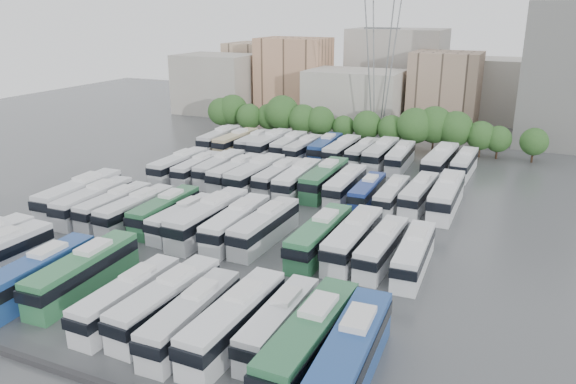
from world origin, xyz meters
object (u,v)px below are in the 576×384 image
at_px(bus_r1_s6, 208,218).
at_px(bus_r2_s1, 179,165).
at_px(bus_r2_s3, 220,168).
at_px(bus_r2_s7, 298,180).
at_px(bus_r3_s13, 464,164).
at_px(bus_r2_s13, 446,195).
at_px(bus_r3_s9, 381,154).
at_px(bus_r1_s0, 80,195).
at_px(bus_r3_s2, 255,143).
at_px(bus_r1_s13, 414,254).
at_px(bus_r2_s4, 236,172).
at_px(bus_r0_s9, 192,316).
at_px(bus_r2_s9, 345,185).
at_px(bus_r1_s2, 114,205).
at_px(bus_r3_s12, 440,162).
at_px(bus_r3_s3, 270,144).
at_px(bus_r0_s13, 351,354).
at_px(bus_r2_s2, 198,168).
at_px(bus_r2_s11, 392,195).
at_px(bus_r2_s12, 419,194).
at_px(bus_r2_s6, 278,177).
at_px(bus_r0_s5, 84,272).
at_px(bus_r1_s10, 320,236).
at_px(bus_r1_s1, 94,201).
at_px(bus_r1_s5, 183,217).
at_px(apartment_tower, 563,75).
at_px(bus_r0_s8, 166,301).
at_px(bus_r3_s10, 400,157).
at_px(bus_r0_s7, 128,298).
at_px(bus_r2_s5, 256,175).
at_px(bus_r1_s7, 236,223).
at_px(bus_r1_s12, 382,247).
at_px(bus_r2_s10, 367,192).
at_px(bus_r0_s11, 279,322).
at_px(bus_r3_s1, 236,142).
at_px(bus_r1_s4, 165,210).
at_px(bus_r1_s11, 353,239).
at_px(bus_r3_s0, 219,139).
at_px(bus_r3_s7, 342,150).
at_px(bus_r2_s8, 325,179).
at_px(bus_r3_s8, 363,152).
at_px(bus_r0_s4, 37,275).
at_px(bus_r0_s12, 310,340).
at_px(bus_r3_s4, 289,145).
at_px(bus_r1_s8, 265,226).
at_px(bus_r3_s5, 304,149).

relative_size(bus_r1_s6, bus_r2_s1, 1.10).
xyz_separation_m(bus_r2_s3, bus_r2_s7, (13.19, -0.98, 0.07)).
bearing_deg(bus_r3_s13, bus_r2_s13, -88.07).
bearing_deg(bus_r2_s13, bus_r3_s9, 126.49).
bearing_deg(bus_r1_s0, bus_r3_s2, 77.83).
bearing_deg(bus_r1_s13, bus_r2_s4, 147.02).
bearing_deg(bus_r2_s4, bus_r0_s9, -63.32).
bearing_deg(bus_r2_s9, bus_r1_s2, -140.72).
height_order(bus_r1_s13, bus_r3_s12, bus_r3_s12).
bearing_deg(bus_r3_s3, bus_r2_s4, -79.15).
bearing_deg(bus_r0_s13, bus_r2_s9, 106.58).
relative_size(bus_r2_s2, bus_r2_s11, 1.05).
bearing_deg(bus_r2_s12, bus_r2_s6, -175.73).
height_order(bus_r0_s5, bus_r1_s10, same).
bearing_deg(bus_r1_s1, bus_r1_s5, -0.71).
distance_m(apartment_tower, bus_r0_s8, 87.68).
distance_m(bus_r3_s3, bus_r3_s10, 22.96).
xyz_separation_m(bus_r0_s7, bus_r1_s1, (-19.79, 17.55, 0.13)).
height_order(apartment_tower, bus_r2_s5, apartment_tower).
xyz_separation_m(bus_r2_s3, bus_r2_s9, (19.91, -0.19, -0.05)).
distance_m(bus_r1_s10, bus_r2_s3, 30.01).
bearing_deg(bus_r1_s7, bus_r3_s2, 113.04).
bearing_deg(bus_r1_s12, bus_r2_s10, 112.82).
distance_m(apartment_tower, bus_r2_s4, 63.88).
bearing_deg(bus_r0_s5, bus_r0_s11, -2.79).
height_order(bus_r1_s5, bus_r3_s10, bus_r3_s10).
height_order(bus_r3_s2, bus_r3_s12, bus_r3_s12).
distance_m(bus_r1_s6, bus_r3_s1, 39.07).
distance_m(bus_r1_s4, bus_r1_s11, 23.29).
bearing_deg(bus_r0_s11, bus_r0_s13, -18.98).
distance_m(bus_r0_s5, bus_r3_s1, 53.41).
height_order(bus_r3_s0, bus_r3_s3, bus_r3_s3).
xyz_separation_m(bus_r2_s1, bus_r3_s1, (-0.05, 17.76, -0.06)).
xyz_separation_m(bus_r0_s11, bus_r3_s7, (-13.27, 53.26, 0.16)).
xyz_separation_m(bus_r1_s4, bus_r2_s8, (13.02, 19.39, 0.20)).
bearing_deg(bus_r1_s6, bus_r1_s2, -176.18).
relative_size(bus_r0_s9, bus_r1_s4, 1.00).
distance_m(bus_r2_s3, bus_r3_s3, 16.71).
distance_m(bus_r2_s12, bus_r3_s9, 20.37).
relative_size(bus_r3_s0, bus_r3_s2, 1.10).
height_order(bus_r1_s6, bus_r1_s12, bus_r1_s6).
relative_size(bus_r1_s6, bus_r3_s3, 1.06).
distance_m(bus_r3_s8, bus_r3_s9, 3.22).
height_order(bus_r0_s4, bus_r0_s5, bus_r0_s5).
bearing_deg(bus_r3_s13, bus_r1_s5, -123.88).
height_order(bus_r0_s12, bus_r1_s11, bus_r0_s12).
distance_m(bus_r1_s2, bus_r3_s4, 37.83).
xyz_separation_m(bus_r1_s5, bus_r2_s3, (-6.65, 19.43, 0.19)).
bearing_deg(bus_r2_s10, bus_r3_s9, 99.20).
relative_size(bus_r1_s8, bus_r3_s5, 1.07).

